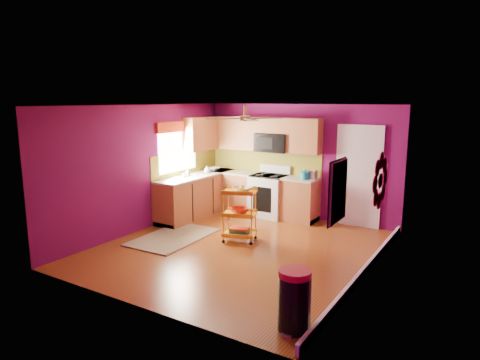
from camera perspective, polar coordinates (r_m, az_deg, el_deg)
The scene contains 18 objects.
ground at distance 7.67m, azimuth -0.15°, elevation -9.11°, with size 5.00×5.00×0.00m, color #683010.
room_envelope at distance 7.26m, azimuth 0.03°, elevation 3.05°, with size 4.54×5.04×2.52m.
lower_cabinets at distance 9.71m, azimuth -1.24°, elevation -2.16°, with size 2.81×2.31×0.94m.
electric_range at distance 9.61m, azimuth 3.91°, elevation -2.03°, with size 0.76×0.66×1.13m.
upper_cabinetry at distance 9.74m, azimuth 0.39°, elevation 6.01°, with size 2.80×2.30×1.26m.
left_window at distance 9.41m, azimuth -8.31°, elevation 5.35°, with size 0.08×1.35×1.08m.
panel_door at distance 9.08m, azimuth 15.51°, elevation 0.33°, with size 0.95×0.11×2.15m.
right_wall_art at distance 6.11m, azimuth 16.14°, elevation -0.65°, with size 0.04×2.74×1.04m.
ceiling_fan at distance 7.39m, azimuth 0.67°, elevation 8.30°, with size 1.01×1.01×0.26m.
shag_rug at distance 8.33m, azimuth -8.86°, elevation -7.52°, with size 1.05×1.71×0.02m, color black.
rolling_cart at distance 7.90m, azimuth 0.00°, elevation -4.35°, with size 0.69×0.59×1.07m.
trash_can at distance 5.08m, azimuth 7.26°, elevation -15.60°, with size 0.41×0.43×0.72m.
teal_kettle at distance 9.11m, azimuth 8.59°, elevation 0.63°, with size 0.18×0.18×0.21m.
toaster at distance 9.20m, azimuth 9.49°, elevation 0.75°, with size 0.22×0.15×0.18m, color beige.
soap_bottle_a at distance 9.45m, azimuth -6.99°, elevation 1.06°, with size 0.08×0.08×0.18m, color #EA3F72.
soap_bottle_b at distance 9.76m, azimuth -4.44°, elevation 1.41°, with size 0.13×0.13×0.17m, color white.
counter_dish at distance 10.18m, azimuth -3.50°, elevation 1.51°, with size 0.27×0.27×0.07m, color white.
counter_cup at distance 9.32m, azimuth -7.39°, elevation 0.64°, with size 0.11×0.11×0.09m, color white.
Camera 1 is at (3.81, -6.12, 2.61)m, focal length 32.00 mm.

